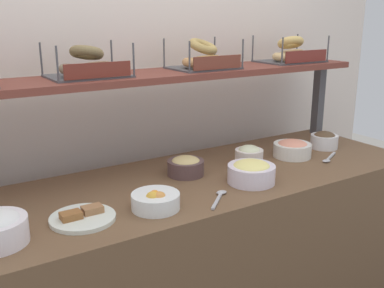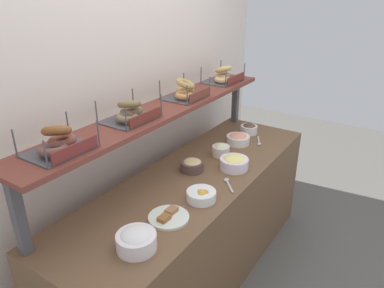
{
  "view_description": "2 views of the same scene",
  "coord_description": "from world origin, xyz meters",
  "px_view_note": "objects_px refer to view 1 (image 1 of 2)",
  "views": [
    {
      "loc": [
        -0.94,
        -1.55,
        1.54
      ],
      "look_at": [
        0.06,
        0.03,
        1.0
      ],
      "focal_mm": 42.64,
      "sensor_mm": 36.0,
      "label": 1
    },
    {
      "loc": [
        -1.78,
        -1.14,
        2.02
      ],
      "look_at": [
        -0.01,
        0.03,
        1.08
      ],
      "focal_mm": 33.56,
      "sensor_mm": 36.0,
      "label": 2
    }
  ],
  "objects_px": {
    "bowl_potato_salad": "(249,156)",
    "bowl_hummus": "(186,166)",
    "bowl_lox_spread": "(292,148)",
    "bowl_fruit_salad": "(156,200)",
    "serving_spoon_by_edge": "(219,196)",
    "serving_spoon_near_plate": "(328,159)",
    "bagel_basket_sesame": "(203,59)",
    "bagel_basket_poppy": "(87,66)",
    "bowl_egg_salad": "(251,172)",
    "bowl_chocolate_spread": "(324,140)",
    "bagel_basket_plain": "(290,53)",
    "serving_plate_white": "(83,217)"
  },
  "relations": [
    {
      "from": "bowl_potato_salad",
      "to": "bowl_hummus",
      "type": "relative_size",
      "value": 0.81
    },
    {
      "from": "bowl_lox_spread",
      "to": "bowl_fruit_salad",
      "type": "distance_m",
      "value": 0.89
    },
    {
      "from": "bowl_hummus",
      "to": "serving_spoon_by_edge",
      "type": "xyz_separation_m",
      "value": [
        -0.03,
        -0.29,
        -0.03
      ]
    },
    {
      "from": "bowl_lox_spread",
      "to": "serving_spoon_near_plate",
      "type": "height_order",
      "value": "bowl_lox_spread"
    },
    {
      "from": "bowl_potato_salad",
      "to": "bagel_basket_sesame",
      "type": "bearing_deg",
      "value": 109.92
    },
    {
      "from": "serving_spoon_by_edge",
      "to": "bagel_basket_sesame",
      "type": "relative_size",
      "value": 0.47
    },
    {
      "from": "bagel_basket_poppy",
      "to": "bagel_basket_sesame",
      "type": "bearing_deg",
      "value": -1.47
    },
    {
      "from": "bowl_egg_salad",
      "to": "serving_spoon_near_plate",
      "type": "distance_m",
      "value": 0.51
    },
    {
      "from": "bowl_chocolate_spread",
      "to": "bagel_basket_sesame",
      "type": "relative_size",
      "value": 0.47
    },
    {
      "from": "bowl_lox_spread",
      "to": "bowl_egg_salad",
      "type": "height_order",
      "value": "bowl_egg_salad"
    },
    {
      "from": "bowl_potato_salad",
      "to": "bowl_hummus",
      "type": "distance_m",
      "value": 0.32
    },
    {
      "from": "bowl_chocolate_spread",
      "to": "bowl_hummus",
      "type": "xyz_separation_m",
      "value": [
        -0.83,
        0.04,
        -0.0
      ]
    },
    {
      "from": "serving_spoon_by_edge",
      "to": "bowl_egg_salad",
      "type": "bearing_deg",
      "value": 17.49
    },
    {
      "from": "bowl_potato_salad",
      "to": "bagel_basket_plain",
      "type": "relative_size",
      "value": 0.39
    },
    {
      "from": "bowl_hummus",
      "to": "bowl_fruit_salad",
      "type": "height_order",
      "value": "bowl_hummus"
    },
    {
      "from": "serving_plate_white",
      "to": "bagel_basket_sesame",
      "type": "xyz_separation_m",
      "value": [
        0.76,
        0.4,
        0.47
      ]
    },
    {
      "from": "bowl_chocolate_spread",
      "to": "serving_spoon_near_plate",
      "type": "height_order",
      "value": "bowl_chocolate_spread"
    },
    {
      "from": "bowl_hummus",
      "to": "serving_spoon_near_plate",
      "type": "height_order",
      "value": "bowl_hummus"
    },
    {
      "from": "serving_spoon_near_plate",
      "to": "bowl_egg_salad",
      "type": "bearing_deg",
      "value": -176.2
    },
    {
      "from": "bagel_basket_poppy",
      "to": "bowl_chocolate_spread",
      "type": "bearing_deg",
      "value": -12.2
    },
    {
      "from": "bowl_lox_spread",
      "to": "bagel_basket_sesame",
      "type": "xyz_separation_m",
      "value": [
        -0.36,
        0.26,
        0.43
      ]
    },
    {
      "from": "serving_plate_white",
      "to": "bagel_basket_sesame",
      "type": "distance_m",
      "value": 0.98
    },
    {
      "from": "bagel_basket_plain",
      "to": "serving_spoon_near_plate",
      "type": "bearing_deg",
      "value": -103.67
    },
    {
      "from": "bowl_fruit_salad",
      "to": "bagel_basket_sesame",
      "type": "height_order",
      "value": "bagel_basket_sesame"
    },
    {
      "from": "bowl_potato_salad",
      "to": "bowl_hummus",
      "type": "xyz_separation_m",
      "value": [
        -0.32,
        0.05,
        -0.01
      ]
    },
    {
      "from": "bowl_chocolate_spread",
      "to": "bowl_lox_spread",
      "type": "xyz_separation_m",
      "value": [
        -0.25,
        -0.02,
        -0.0
      ]
    },
    {
      "from": "bowl_hummus",
      "to": "bagel_basket_sesame",
      "type": "bearing_deg",
      "value": 42.39
    },
    {
      "from": "bagel_basket_plain",
      "to": "bowl_fruit_salad",
      "type": "bearing_deg",
      "value": -156.73
    },
    {
      "from": "bowl_fruit_salad",
      "to": "bagel_basket_plain",
      "type": "xyz_separation_m",
      "value": [
        1.07,
        0.46,
        0.44
      ]
    },
    {
      "from": "bowl_egg_salad",
      "to": "bowl_lox_spread",
      "type": "bearing_deg",
      "value": 23.05
    },
    {
      "from": "serving_spoon_near_plate",
      "to": "serving_plate_white",
      "type": "bearing_deg",
      "value": -179.72
    },
    {
      "from": "bowl_hummus",
      "to": "bowl_egg_salad",
      "type": "relative_size",
      "value": 0.81
    },
    {
      "from": "serving_plate_white",
      "to": "bowl_chocolate_spread",
      "type": "bearing_deg",
      "value": 6.81
    },
    {
      "from": "bowl_lox_spread",
      "to": "serving_spoon_by_edge",
      "type": "relative_size",
      "value": 1.3
    },
    {
      "from": "serving_plate_white",
      "to": "serving_spoon_by_edge",
      "type": "bearing_deg",
      "value": -10.44
    },
    {
      "from": "bowl_potato_salad",
      "to": "bagel_basket_poppy",
      "type": "xyz_separation_m",
      "value": [
        -0.66,
        0.27,
        0.43
      ]
    },
    {
      "from": "bowl_chocolate_spread",
      "to": "bagel_basket_poppy",
      "type": "bearing_deg",
      "value": 167.8
    },
    {
      "from": "bowl_potato_salad",
      "to": "serving_spoon_near_plate",
      "type": "relative_size",
      "value": 0.78
    },
    {
      "from": "bowl_chocolate_spread",
      "to": "bagel_basket_sesame",
      "type": "distance_m",
      "value": 0.79
    },
    {
      "from": "bowl_potato_salad",
      "to": "bagel_basket_poppy",
      "type": "distance_m",
      "value": 0.83
    },
    {
      "from": "serving_spoon_near_plate",
      "to": "bagel_basket_poppy",
      "type": "height_order",
      "value": "bagel_basket_poppy"
    },
    {
      "from": "bowl_lox_spread",
      "to": "serving_spoon_by_edge",
      "type": "xyz_separation_m",
      "value": [
        -0.61,
        -0.24,
        -0.03
      ]
    },
    {
      "from": "serving_spoon_by_edge",
      "to": "bowl_lox_spread",
      "type": "bearing_deg",
      "value": 21.18
    },
    {
      "from": "bowl_lox_spread",
      "to": "serving_spoon_by_edge",
      "type": "height_order",
      "value": "bowl_lox_spread"
    },
    {
      "from": "bowl_fruit_salad",
      "to": "bowl_egg_salad",
      "type": "bearing_deg",
      "value": 3.04
    },
    {
      "from": "bowl_egg_salad",
      "to": "bagel_basket_plain",
      "type": "distance_m",
      "value": 0.86
    },
    {
      "from": "bowl_potato_salad",
      "to": "bagel_basket_poppy",
      "type": "bearing_deg",
      "value": 157.81
    },
    {
      "from": "bowl_lox_spread",
      "to": "bowl_egg_salad",
      "type": "xyz_separation_m",
      "value": [
        -0.4,
        -0.17,
        0.01
      ]
    },
    {
      "from": "bowl_lox_spread",
      "to": "bowl_fruit_salad",
      "type": "bearing_deg",
      "value": -167.29
    },
    {
      "from": "bowl_chocolate_spread",
      "to": "serving_spoon_by_edge",
      "type": "relative_size",
      "value": 0.99
    }
  ]
}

